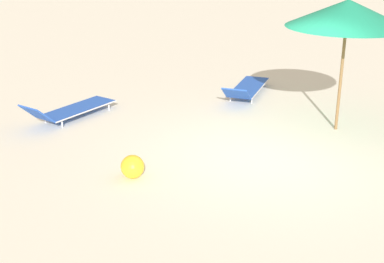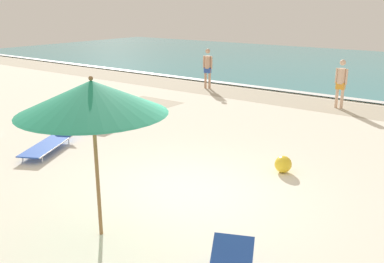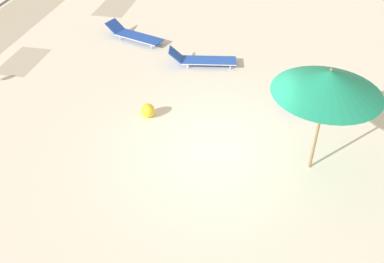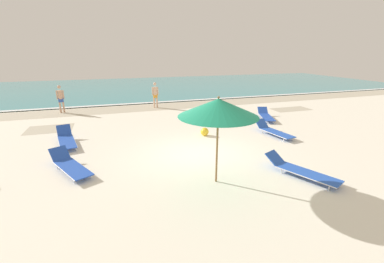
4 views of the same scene
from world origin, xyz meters
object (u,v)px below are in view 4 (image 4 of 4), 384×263
Objects in this scene: sun_lounger_near_water_right at (66,139)px; sun_lounger_near_water_left at (70,165)px; beach_ball at (205,132)px; sun_lounger_mid_beach_solo at (266,116)px; sun_lounger_under_umbrella at (301,170)px; sun_lounger_beside_umbrella at (274,131)px; beach_umbrella at (218,108)px; beachgoer_wading_adult at (60,97)px; beachgoer_shoreline_child at (155,93)px.

sun_lounger_near_water_left is at bearing -92.82° from sun_lounger_near_water_right.
sun_lounger_near_water_right is 6.08m from beach_ball.
sun_lounger_near_water_left is 10.80m from sun_lounger_mid_beach_solo.
sun_lounger_under_umbrella is 9.31m from sun_lounger_near_water_right.
sun_lounger_near_water_right is at bearing 160.97° from sun_lounger_beside_umbrella.
sun_lounger_near_water_left is 0.99× the size of sun_lounger_near_water_right.
beach_umbrella is 1.13× the size of sun_lounger_near_water_right.
sun_lounger_under_umbrella is at bearing -122.28° from sun_lounger_beside_umbrella.
sun_lounger_under_umbrella is at bearing -94.97° from sun_lounger_mid_beach_solo.
beach_umbrella is 3.45m from sun_lounger_under_umbrella.
beachgoer_wading_adult is 4.57× the size of beach_ball.
beach_umbrella reaches higher than beachgoer_wading_adult.
beach_ball is at bearing 103.77° from beachgoer_shoreline_child.
beachgoer_wading_adult reaches higher than sun_lounger_near_water_left.
beach_umbrella reaches higher than sun_lounger_mid_beach_solo.
sun_lounger_near_water_left is 1.01× the size of sun_lounger_mid_beach_solo.
sun_lounger_near_water_right is at bearing 72.10° from sun_lounger_near_water_left.
sun_lounger_beside_umbrella is at bearing 123.10° from beachgoer_shoreline_child.
sun_lounger_beside_umbrella is at bearing 37.52° from beach_umbrella.
beach_umbrella is 1.10× the size of sun_lounger_under_umbrella.
sun_lounger_beside_umbrella is 3.27m from beach_ball.
beach_ball is (-3.14, 0.93, -0.02)m from sun_lounger_beside_umbrella.
beachgoer_shoreline_child is at bearing 36.42° from sun_lounger_near_water_left.
sun_lounger_near_water_right is at bearing 173.18° from beach_ball.
sun_lounger_near_water_left is at bearing 135.15° from sun_lounger_under_umbrella.
beachgoer_shoreline_child reaches higher than beach_ball.
beach_umbrella reaches higher than sun_lounger_near_water_right.
beachgoer_wading_adult is at bearing 101.28° from sun_lounger_under_umbrella.
sun_lounger_under_umbrella is 1.05× the size of sun_lounger_mid_beach_solo.
sun_lounger_mid_beach_solo is (3.04, 6.58, 0.00)m from sun_lounger_under_umbrella.
sun_lounger_mid_beach_solo is (5.73, 6.07, -2.09)m from beach_umbrella.
beach_ball is at bearing 73.94° from beach_umbrella.
sun_lounger_near_water_right is at bearing 88.80° from beachgoer_wading_adult.
sun_lounger_under_umbrella is 7.51m from sun_lounger_near_water_left.
sun_lounger_under_umbrella is 6.19× the size of beach_ball.
beach_umbrella is 6.80× the size of beach_ball.
beach_umbrella is 1.17× the size of sun_lounger_beside_umbrella.
sun_lounger_near_water_left is at bearing 68.72° from beachgoer_shoreline_child.
sun_lounger_near_water_left is at bearing 153.60° from beach_umbrella.
beachgoer_wading_adult reaches higher than sun_lounger_beside_umbrella.
beachgoer_shoreline_child is at bearing 156.94° from sun_lounger_mid_beach_solo.
sun_lounger_beside_umbrella is 5.80× the size of beach_ball.
sun_lounger_near_water_left reaches higher than sun_lounger_mid_beach_solo.
sun_lounger_under_umbrella is (2.69, -0.51, -2.10)m from beach_umbrella.
beachgoer_wading_adult is (-8.55, 12.04, 0.79)m from sun_lounger_under_umbrella.
sun_lounger_mid_beach_solo is at bearing 21.64° from beach_ball.
beachgoer_wading_adult is at bearing 116.94° from beach_umbrella.
beachgoer_shoreline_child is at bearing 78.04° from sun_lounger_under_umbrella.
sun_lounger_beside_umbrella is at bearing 42.43° from sun_lounger_under_umbrella.
sun_lounger_near_water_left reaches higher than beach_ball.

